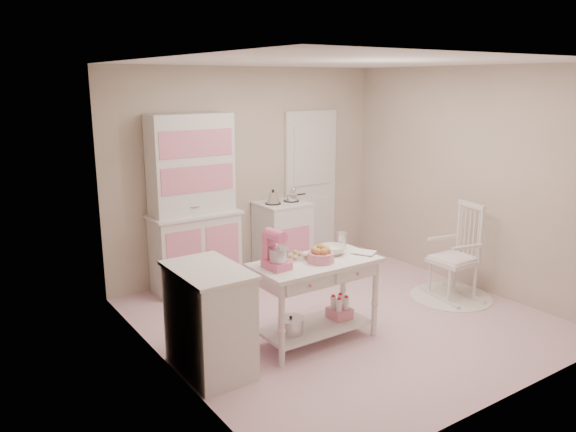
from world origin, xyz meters
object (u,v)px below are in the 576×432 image
(rocking_chair, at_px, (454,251))
(base_cabinet, at_px, (209,320))
(stand_mixer, at_px, (277,250))
(work_table, at_px, (315,301))
(hutch, at_px, (194,204))
(stove, at_px, (282,237))
(bread_basket, at_px, (321,257))

(rocking_chair, bearing_deg, base_cabinet, -170.65)
(stand_mixer, bearing_deg, work_table, -7.40)
(rocking_chair, xyz_separation_m, stand_mixer, (-2.38, 0.02, 0.42))
(base_cabinet, relative_size, stand_mixer, 2.71)
(hutch, height_order, stove, hutch)
(stove, height_order, bread_basket, stove)
(hutch, distance_m, stand_mixer, 1.89)
(hutch, distance_m, work_table, 2.04)
(bread_basket, bearing_deg, stand_mixer, 170.96)
(stove, xyz_separation_m, bread_basket, (-0.84, -1.91, 0.39))
(stove, relative_size, base_cabinet, 1.00)
(base_cabinet, height_order, stand_mixer, stand_mixer)
(work_table, bearing_deg, bread_basket, -68.20)
(rocking_chair, xyz_separation_m, work_table, (-1.96, 0.00, -0.15))
(work_table, distance_m, bread_basket, 0.45)
(hutch, distance_m, base_cabinet, 2.08)
(stand_mixer, bearing_deg, stove, 50.42)
(hutch, relative_size, stand_mixer, 6.12)
(stove, height_order, rocking_chair, rocking_chair)
(base_cabinet, distance_m, bread_basket, 1.17)
(hutch, height_order, stand_mixer, hutch)
(bread_basket, bearing_deg, hutch, 100.33)
(hutch, distance_m, bread_basket, 2.00)
(stove, distance_m, rocking_chair, 2.16)
(hutch, xyz_separation_m, stand_mixer, (-0.08, -1.89, -0.07))
(hutch, xyz_separation_m, stove, (1.20, -0.05, -0.58))
(base_cabinet, bearing_deg, rocking_chair, -0.99)
(stand_mixer, height_order, bread_basket, stand_mixer)
(work_table, height_order, stand_mixer, stand_mixer)
(hutch, bearing_deg, work_table, -79.98)
(rocking_chair, relative_size, work_table, 0.92)
(hutch, height_order, bread_basket, hutch)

